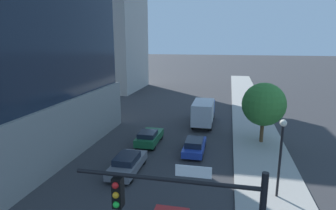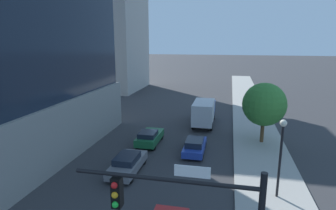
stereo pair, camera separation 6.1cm
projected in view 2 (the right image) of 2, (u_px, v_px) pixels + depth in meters
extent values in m
cube|color=#9E9B93|center=(264.00, 165.00, 23.45)|extent=(4.93, 120.00, 0.15)
cube|color=#B2AFA8|center=(108.00, 19.00, 57.39)|extent=(12.79, 14.48, 28.39)
cylinder|color=black|center=(164.00, 179.00, 8.79)|extent=(5.89, 0.14, 0.14)
cube|color=black|center=(117.00, 192.00, 9.26)|extent=(0.32, 0.36, 1.05)
sphere|color=red|center=(114.00, 185.00, 9.00)|extent=(0.22, 0.22, 0.22)
sphere|color=orange|center=(115.00, 195.00, 9.07)|extent=(0.22, 0.22, 0.22)
sphere|color=green|center=(115.00, 205.00, 9.15)|extent=(0.22, 0.22, 0.22)
cube|color=white|center=(192.00, 172.00, 8.53)|extent=(1.10, 0.04, 0.36)
cylinder|color=black|center=(280.00, 162.00, 18.06)|extent=(0.16, 0.16, 4.80)
sphere|color=silver|center=(283.00, 123.00, 17.48)|extent=(0.44, 0.44, 0.44)
cylinder|color=brown|center=(262.00, 131.00, 28.32)|extent=(0.36, 0.36, 2.25)
sphere|color=#387F33|center=(264.00, 104.00, 27.71)|extent=(4.24, 4.24, 4.24)
cube|color=#233D9E|center=(195.00, 147.00, 26.08)|extent=(1.79, 4.48, 0.60)
cube|color=#19212D|center=(195.00, 142.00, 25.63)|extent=(1.51, 2.16, 0.53)
cylinder|color=black|center=(189.00, 143.00, 27.75)|extent=(0.22, 0.60, 0.60)
cylinder|color=black|center=(205.00, 144.00, 27.42)|extent=(0.22, 0.60, 0.60)
cylinder|color=black|center=(184.00, 155.00, 24.84)|extent=(0.22, 0.60, 0.60)
cylinder|color=black|center=(202.00, 157.00, 24.52)|extent=(0.22, 0.60, 0.60)
cube|color=slate|center=(128.00, 165.00, 22.21)|extent=(1.88, 4.75, 0.65)
cube|color=#19212D|center=(127.00, 158.00, 22.00)|extent=(1.58, 2.32, 0.50)
cylinder|color=black|center=(125.00, 159.00, 23.98)|extent=(0.22, 0.64, 0.64)
cylinder|color=black|center=(144.00, 161.00, 23.64)|extent=(0.22, 0.64, 0.64)
cylinder|color=black|center=(109.00, 176.00, 20.91)|extent=(0.22, 0.64, 0.64)
cylinder|color=black|center=(131.00, 179.00, 20.57)|extent=(0.22, 0.64, 0.64)
cube|color=#1E6638|center=(150.00, 137.00, 28.26)|extent=(1.91, 4.36, 0.69)
cube|color=#19212D|center=(148.00, 134.00, 27.51)|extent=(1.60, 1.94, 0.46)
cylinder|color=black|center=(146.00, 135.00, 29.91)|extent=(0.22, 0.71, 0.71)
cylinder|color=black|center=(161.00, 136.00, 29.57)|extent=(0.22, 0.71, 0.71)
cylinder|color=black|center=(137.00, 145.00, 27.09)|extent=(0.22, 0.71, 0.71)
cylinder|color=black|center=(154.00, 146.00, 26.74)|extent=(0.22, 0.71, 0.71)
cube|color=#1E4799|center=(206.00, 108.00, 37.07)|extent=(2.30, 1.98, 1.81)
cube|color=silver|center=(203.00, 112.00, 33.55)|extent=(2.30, 4.95, 2.45)
cylinder|color=black|center=(198.00, 115.00, 37.50)|extent=(0.30, 0.98, 0.98)
cylinder|color=black|center=(214.00, 116.00, 37.08)|extent=(0.30, 0.98, 0.98)
cylinder|color=black|center=(193.00, 125.00, 32.88)|extent=(0.30, 0.98, 0.98)
cylinder|color=black|center=(211.00, 126.00, 32.46)|extent=(0.30, 0.98, 0.98)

